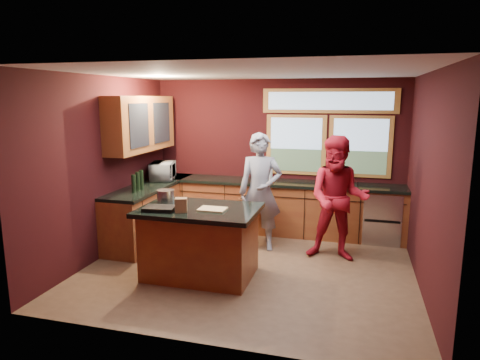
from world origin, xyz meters
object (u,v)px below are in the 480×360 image
at_px(person_grey, 260,192).
at_px(person_red, 338,199).
at_px(island, 200,242).
at_px(stock_pot, 166,196).
at_px(cutting_board, 212,209).

height_order(person_grey, person_red, person_grey).
relative_size(island, stock_pot, 6.46).
bearing_deg(stock_pot, island, -15.26).
relative_size(island, person_grey, 0.84).
distance_m(cutting_board, stock_pot, 0.78).
height_order(island, stock_pot, stock_pot).
height_order(person_red, stock_pot, person_red).
relative_size(person_red, stock_pot, 7.68).
height_order(person_grey, stock_pot, person_grey).
relative_size(person_grey, person_red, 1.00).
bearing_deg(cutting_board, island, 165.96).
height_order(island, person_grey, person_grey).
bearing_deg(person_grey, stock_pot, -145.87).
height_order(cutting_board, stock_pot, stock_pot).
height_order(island, person_red, person_red).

